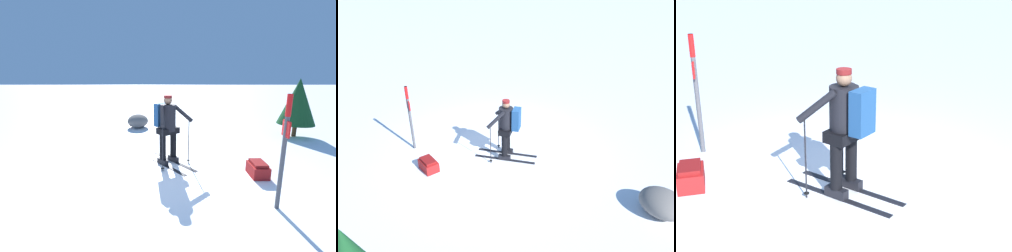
% 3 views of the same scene
% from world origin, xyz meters
% --- Properties ---
extents(ground_plane, '(80.00, 80.00, 0.00)m').
position_xyz_m(ground_plane, '(0.00, 0.00, 0.00)').
color(ground_plane, white).
extents(skier, '(1.51, 1.31, 1.61)m').
position_xyz_m(skier, '(0.69, -0.10, 0.93)').
color(skier, black).
rests_on(skier, ground_plane).
extents(dropped_backpack, '(0.51, 0.34, 0.31)m').
position_xyz_m(dropped_backpack, '(-0.04, -2.00, 0.15)').
color(dropped_backpack, maroon).
rests_on(dropped_backpack, ground_plane).
extents(trail_marker, '(0.24, 0.08, 1.81)m').
position_xyz_m(trail_marker, '(-1.21, -1.85, 1.08)').
color(trail_marker, '#4C4C51').
rests_on(trail_marker, ground_plane).
extents(rock_boulder, '(0.95, 0.81, 0.52)m').
position_xyz_m(rock_boulder, '(4.31, 1.07, 0.26)').
color(rock_boulder, slate).
rests_on(rock_boulder, ground_plane).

